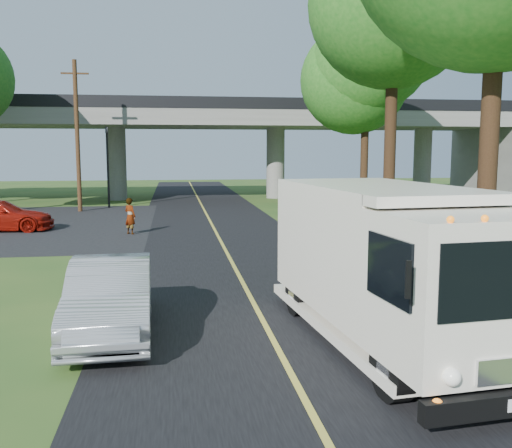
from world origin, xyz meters
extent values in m
plane|color=#2B501C|center=(0.00, 0.00, 0.00)|extent=(120.00, 120.00, 0.00)
cube|color=black|center=(0.00, 10.00, 0.01)|extent=(7.00, 90.00, 0.02)
cube|color=gold|center=(0.00, 10.00, 0.03)|extent=(0.12, 90.00, 0.01)
cube|color=slate|center=(0.00, 32.00, 6.00)|extent=(50.00, 9.00, 1.20)
cube|color=black|center=(0.00, 27.60, 6.90)|extent=(50.00, 0.25, 0.80)
cube|color=black|center=(0.00, 36.40, 6.90)|extent=(50.00, 0.25, 0.80)
cube|color=slate|center=(25.00, 32.00, 3.00)|extent=(4.00, 10.00, 6.00)
cylinder|color=slate|center=(-6.00, 32.00, 2.70)|extent=(1.40, 1.40, 5.40)
cylinder|color=slate|center=(6.00, 32.00, 2.70)|extent=(1.40, 1.40, 5.40)
cylinder|color=slate|center=(18.00, 32.00, 2.70)|extent=(1.40, 1.40, 5.40)
cylinder|color=black|center=(-6.00, 26.00, 2.60)|extent=(0.14, 0.14, 5.20)
imported|color=black|center=(-6.00, 26.00, 4.60)|extent=(0.18, 0.22, 1.10)
cylinder|color=#472D19|center=(-7.50, 24.00, 4.50)|extent=(0.26, 0.26, 9.00)
cube|color=#472D19|center=(-7.50, 24.00, 8.20)|extent=(1.60, 0.10, 0.10)
cylinder|color=#382314|center=(5.50, 1.00, 3.50)|extent=(0.44, 0.44, 7.00)
cylinder|color=#382314|center=(6.20, 9.00, 3.85)|extent=(0.44, 0.44, 7.70)
cylinder|color=#382314|center=(9.00, 20.00, 3.32)|extent=(0.44, 0.44, 6.65)
sphere|color=#1B5D18|center=(9.00, 20.00, 8.20)|extent=(5.58, 5.58, 5.58)
sphere|color=#1B5D18|center=(9.50, 19.60, 8.50)|extent=(4.96, 4.96, 4.96)
cube|color=silver|center=(2.11, -0.58, 1.83)|extent=(3.06, 5.03, 2.45)
cube|color=silver|center=(2.43, -3.95, 1.72)|extent=(2.79, 2.20, 2.24)
cube|color=silver|center=(2.15, -1.02, 0.33)|extent=(3.21, 6.55, 0.20)
cylinder|color=black|center=(1.30, -3.84, 0.49)|extent=(0.40, 1.01, 0.98)
cylinder|color=black|center=(0.86, 0.73, 0.49)|extent=(0.40, 1.01, 0.98)
cylinder|color=black|center=(3.08, 0.94, 0.49)|extent=(0.40, 1.01, 0.98)
imported|color=#9CA0A4|center=(-3.20, 0.00, 0.76)|extent=(1.78, 4.67, 1.52)
imported|color=gray|center=(-3.80, 13.99, 0.82)|extent=(0.70, 0.69, 1.63)
camera|label=1|loc=(-1.90, -11.62, 3.75)|focal=40.00mm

